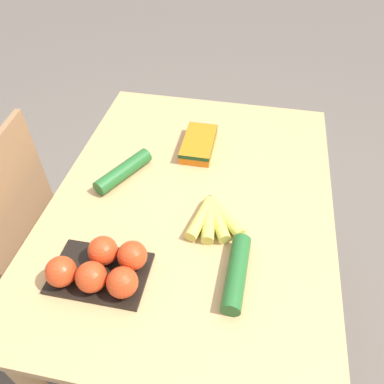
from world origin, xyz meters
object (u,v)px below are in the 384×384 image
(banana_bunch, at_px, (213,218))
(tomato_pack, at_px, (102,268))
(cucumber_near, at_px, (237,273))
(chair, at_px, (6,247))
(carrot_bag, at_px, (199,143))
(cucumber_far, at_px, (123,171))

(banana_bunch, height_order, tomato_pack, tomato_pack)
(tomato_pack, height_order, cucumber_near, tomato_pack)
(tomato_pack, bearing_deg, chair, 68.63)
(tomato_pack, bearing_deg, carrot_bag, -14.11)
(cucumber_far, bearing_deg, carrot_bag, -47.76)
(chair, height_order, banana_bunch, chair)
(cucumber_near, relative_size, cucumber_far, 1.01)
(banana_bunch, height_order, carrot_bag, carrot_bag)
(banana_bunch, height_order, cucumber_near, cucumber_near)
(chair, height_order, cucumber_far, chair)
(banana_bunch, relative_size, tomato_pack, 0.69)
(chair, bearing_deg, tomato_pack, 63.98)
(chair, xyz_separation_m, carrot_bag, (0.39, -0.64, 0.28))
(carrot_bag, bearing_deg, cucumber_far, 132.24)
(tomato_pack, relative_size, carrot_bag, 1.25)
(banana_bunch, xyz_separation_m, cucumber_far, (0.14, 0.32, 0.01))
(banana_bunch, bearing_deg, carrot_bag, 17.21)
(cucumber_near, height_order, cucumber_far, same)
(chair, distance_m, banana_bunch, 0.80)
(cucumber_far, bearing_deg, chair, 114.02)
(chair, height_order, tomato_pack, chair)
(cucumber_near, bearing_deg, tomato_pack, 100.68)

